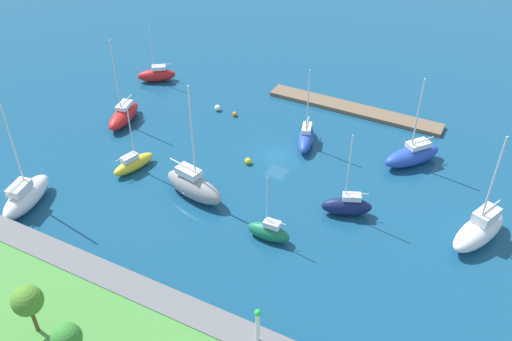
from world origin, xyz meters
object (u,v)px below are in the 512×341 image
at_px(harbor_beacon, 258,323).
at_px(mooring_buoy_white, 218,108).
at_px(mooring_buoy_orange, 235,114).
at_px(sailboat_white_west_end, 26,196).
at_px(sailboat_gray_far_north, 194,186).
at_px(sailboat_navy_mid_basin, 347,206).
at_px(mooring_buoy_yellow, 248,161).
at_px(sailboat_yellow_inner_mooring, 133,163).
at_px(park_tree_west, 67,338).
at_px(sailboat_blue_east_end, 412,155).
at_px(sailboat_blue_near_pier, 306,137).
at_px(sailboat_red_outer_mooring, 124,115).
at_px(sailboat_green_lone_north, 269,231).
at_px(pier_dock, 354,109).
at_px(park_tree_center, 27,301).
at_px(sailboat_white_along_channel, 479,230).
at_px(sailboat_red_lone_south, 157,75).

xyz_separation_m(harbor_beacon, mooring_buoy_white, (23.01, -32.26, -3.13)).
bearing_deg(harbor_beacon, mooring_buoy_orange, -57.86).
bearing_deg(sailboat_white_west_end, sailboat_gray_far_north, -69.69).
distance_m(sailboat_navy_mid_basin, mooring_buoy_yellow, 14.15).
bearing_deg(sailboat_gray_far_north, sailboat_yellow_inner_mooring, -175.86).
xyz_separation_m(park_tree_west, sailboat_blue_east_end, (-15.96, -40.72, -3.27)).
bearing_deg(park_tree_west, sailboat_gray_far_north, -80.57).
xyz_separation_m(sailboat_blue_near_pier, sailboat_white_west_end, (22.13, 25.21, 0.35)).
height_order(sailboat_navy_mid_basin, mooring_buoy_white, sailboat_navy_mid_basin).
bearing_deg(harbor_beacon, sailboat_yellow_inner_mooring, -32.38).
bearing_deg(harbor_beacon, sailboat_red_outer_mooring, -36.12).
height_order(harbor_beacon, sailboat_green_lone_north, sailboat_green_lone_north).
distance_m(sailboat_yellow_inner_mooring, mooring_buoy_white, 16.67).
height_order(park_tree_west, mooring_buoy_orange, park_tree_west).
bearing_deg(sailboat_red_outer_mooring, sailboat_blue_near_pier, 93.83).
bearing_deg(mooring_buoy_yellow, mooring_buoy_white, -43.43).
bearing_deg(sailboat_red_outer_mooring, mooring_buoy_orange, 112.62).
distance_m(harbor_beacon, mooring_buoy_yellow, 26.71).
relative_size(harbor_beacon, sailboat_yellow_inner_mooring, 0.45).
relative_size(pier_dock, harbor_beacon, 6.59).
bearing_deg(sailboat_blue_east_end, sailboat_navy_mid_basin, 21.22).
relative_size(park_tree_center, sailboat_blue_east_end, 0.43).
distance_m(pier_dock, sailboat_gray_far_north, 27.94).
bearing_deg(sailboat_navy_mid_basin, park_tree_center, 33.84).
bearing_deg(sailboat_yellow_inner_mooring, park_tree_west, -136.22).
bearing_deg(mooring_buoy_yellow, pier_dock, -111.59).
distance_m(pier_dock, sailboat_white_along_channel, 27.43).
height_order(sailboat_green_lone_north, sailboat_blue_east_end, sailboat_blue_east_end).
xyz_separation_m(sailboat_white_along_channel, sailboat_red_lone_south, (49.39, -13.68, -0.38)).
bearing_deg(sailboat_red_outer_mooring, mooring_buoy_yellow, 76.53).
relative_size(mooring_buoy_white, mooring_buoy_orange, 1.32).
bearing_deg(sailboat_red_lone_south, pier_dock, 154.08).
distance_m(sailboat_green_lone_north, sailboat_gray_far_north, 10.63).
bearing_deg(harbor_beacon, sailboat_red_lone_south, -44.96).
height_order(sailboat_red_outer_mooring, sailboat_white_west_end, sailboat_white_west_end).
relative_size(park_tree_west, sailboat_white_along_channel, 0.35).
bearing_deg(sailboat_yellow_inner_mooring, sailboat_blue_near_pier, -32.39).
xyz_separation_m(harbor_beacon, sailboat_yellow_inner_mooring, (24.74, -15.69, -2.65)).
xyz_separation_m(pier_dock, mooring_buoy_white, (16.88, 8.65, 0.15)).
xyz_separation_m(park_tree_west, mooring_buoy_orange, (8.45, -40.59, -4.21)).
relative_size(sailboat_white_along_channel, mooring_buoy_orange, 19.65).
relative_size(park_tree_west, sailboat_blue_east_end, 0.39).
relative_size(park_tree_west, sailboat_blue_near_pier, 0.42).
bearing_deg(sailboat_yellow_inner_mooring, sailboat_blue_east_end, -44.86).
xyz_separation_m(sailboat_green_lone_north, mooring_buoy_white, (17.85, -19.84, -0.57)).
distance_m(park_tree_center, sailboat_white_west_end, 19.17).
distance_m(sailboat_red_outer_mooring, sailboat_gray_far_north, 19.30).
bearing_deg(sailboat_green_lone_north, mooring_buoy_orange, -55.81).
distance_m(park_tree_west, sailboat_red_lone_south, 50.40).
distance_m(sailboat_white_along_channel, sailboat_red_lone_south, 51.25).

